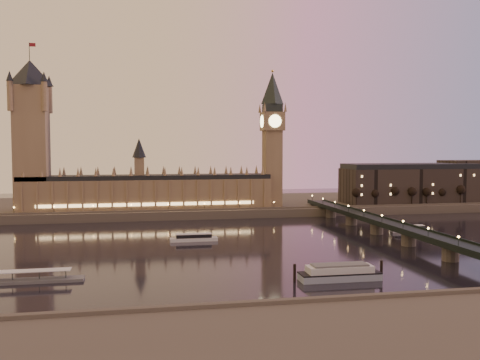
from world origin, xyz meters
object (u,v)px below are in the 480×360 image
object	(u,v)px
cruise_boat_b	(410,229)
cruise_boat_a	(194,238)
moored_barge	(340,273)
pontoon_pier	(28,279)

from	to	relation	value
cruise_boat_b	cruise_boat_a	bearing A→B (deg)	-170.21
cruise_boat_a	moored_barge	distance (m)	107.22
moored_barge	pontoon_pier	bearing A→B (deg)	171.16
cruise_boat_b	moored_barge	bearing A→B (deg)	-122.79
cruise_boat_a	pontoon_pier	size ratio (longest dim) A/B	0.64
cruise_boat_a	cruise_boat_b	bearing A→B (deg)	2.79
cruise_boat_b	pontoon_pier	size ratio (longest dim) A/B	0.57
cruise_boat_b	moored_barge	xyz separation A→B (m)	(-85.86, -102.54, 1.01)
cruise_boat_b	moored_barge	world-z (taller)	moored_barge
moored_barge	cruise_boat_b	bearing A→B (deg)	50.53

